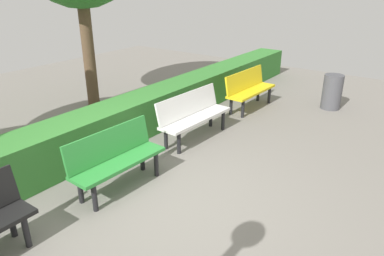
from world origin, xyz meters
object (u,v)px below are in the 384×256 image
at_px(bench_white, 193,114).
at_px(bench_yellow, 249,88).
at_px(bench_green, 116,157).
at_px(trash_bin, 332,92).

bearing_deg(bench_white, bench_yellow, -178.50).
bearing_deg(bench_white, bench_green, 6.35).
bearing_deg(bench_green, bench_white, -173.96).
bearing_deg(trash_bin, bench_green, -15.72).
xyz_separation_m(bench_yellow, bench_white, (2.12, -0.05, 0.00)).
distance_m(bench_green, trash_bin, 5.45).
xyz_separation_m(bench_white, trash_bin, (-3.20, 1.60, -0.09)).
bearing_deg(trash_bin, bench_yellow, -55.14).
relative_size(bench_white, trash_bin, 2.11).
xyz_separation_m(bench_white, bench_green, (2.04, 0.13, -0.00)).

